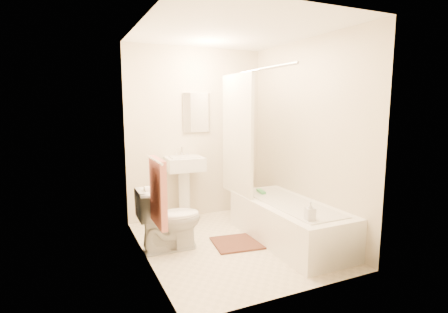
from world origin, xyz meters
name	(u,v)px	position (x,y,z in m)	size (l,w,h in m)	color
floor	(233,244)	(0.00, 0.00, 0.00)	(2.40, 2.40, 0.00)	beige
ceiling	(234,30)	(0.00, 0.00, 2.40)	(2.40, 2.40, 0.00)	white
wall_back	(196,134)	(0.00, 1.20, 1.20)	(2.00, 0.02, 2.40)	beige
wall_left	(144,146)	(-1.00, 0.00, 1.20)	(0.02, 2.40, 2.40)	beige
wall_right	(306,138)	(1.00, 0.00, 1.20)	(0.02, 2.40, 2.40)	beige
mirror	(197,113)	(0.00, 1.18, 1.50)	(0.40, 0.03, 0.55)	white
curtain_rod	(253,71)	(0.30, 0.10, 2.00)	(0.03, 0.03, 1.70)	silver
shower_curtain	(237,135)	(0.30, 0.50, 1.22)	(0.04, 0.80, 1.55)	silver
towel_bar	(154,160)	(-0.96, -0.25, 1.10)	(0.02, 0.02, 0.60)	silver
towel	(158,192)	(-0.93, -0.25, 0.78)	(0.06, 0.45, 0.66)	#CC7266
toilet_paper	(150,191)	(-0.93, 0.12, 0.70)	(0.12, 0.12, 0.11)	white
toilet	(170,219)	(-0.71, 0.16, 0.35)	(0.40, 0.71, 0.70)	white
sink	(185,186)	(-0.25, 1.02, 0.49)	(0.50, 0.40, 0.98)	silver
bathtub	(289,222)	(0.64, -0.20, 0.23)	(0.73, 1.66, 0.47)	white
bath_mat	(242,242)	(0.10, -0.03, 0.01)	(0.66, 0.49, 0.02)	#543020
soap_bottle	(310,211)	(0.46, -0.81, 0.57)	(0.09, 0.09, 0.20)	white
scrub_brush	(261,192)	(0.57, 0.33, 0.49)	(0.06, 0.20, 0.04)	#44A858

